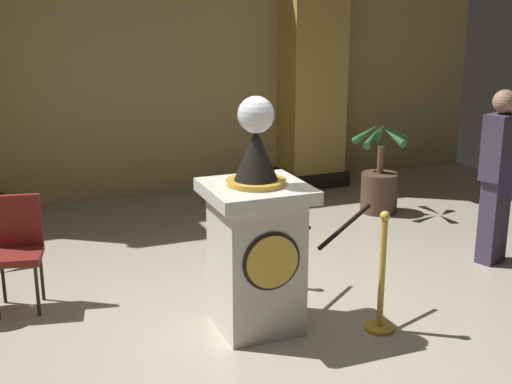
{
  "coord_description": "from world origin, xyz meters",
  "views": [
    {
      "loc": [
        -1.94,
        -4.58,
        2.51
      ],
      "look_at": [
        -0.11,
        0.03,
        1.12
      ],
      "focal_mm": 47.65,
      "sensor_mm": 36.0,
      "label": 1
    }
  ],
  "objects_px": {
    "pedestal_clock": "(256,240)",
    "cafe_chair_red": "(17,242)",
    "stanchion_far": "(245,247)",
    "potted_palm_right": "(379,183)",
    "stanchion_near": "(381,290)",
    "bystander_guest": "(498,173)"
  },
  "relations": [
    {
      "from": "pedestal_clock",
      "to": "cafe_chair_red",
      "type": "relative_size",
      "value": 1.93
    },
    {
      "from": "stanchion_far",
      "to": "pedestal_clock",
      "type": "bearing_deg",
      "value": -104.96
    },
    {
      "from": "potted_palm_right",
      "to": "stanchion_far",
      "type": "bearing_deg",
      "value": -147.39
    },
    {
      "from": "stanchion_near",
      "to": "stanchion_far",
      "type": "xyz_separation_m",
      "value": [
        -0.67,
        1.24,
        0.02
      ]
    },
    {
      "from": "pedestal_clock",
      "to": "potted_palm_right",
      "type": "height_order",
      "value": "pedestal_clock"
    },
    {
      "from": "pedestal_clock",
      "to": "stanchion_far",
      "type": "distance_m",
      "value": 0.94
    },
    {
      "from": "pedestal_clock",
      "to": "cafe_chair_red",
      "type": "height_order",
      "value": "pedestal_clock"
    },
    {
      "from": "stanchion_near",
      "to": "potted_palm_right",
      "type": "distance_m",
      "value": 3.21
    },
    {
      "from": "pedestal_clock",
      "to": "bystander_guest",
      "type": "distance_m",
      "value": 2.74
    },
    {
      "from": "potted_palm_right",
      "to": "bystander_guest",
      "type": "distance_m",
      "value": 1.96
    },
    {
      "from": "stanchion_near",
      "to": "bystander_guest",
      "type": "bearing_deg",
      "value": 25.47
    },
    {
      "from": "pedestal_clock",
      "to": "stanchion_near",
      "type": "bearing_deg",
      "value": -25.12
    },
    {
      "from": "pedestal_clock",
      "to": "cafe_chair_red",
      "type": "distance_m",
      "value": 2.04
    },
    {
      "from": "potted_palm_right",
      "to": "cafe_chair_red",
      "type": "relative_size",
      "value": 1.2
    },
    {
      "from": "stanchion_near",
      "to": "cafe_chair_red",
      "type": "distance_m",
      "value": 3.02
    },
    {
      "from": "potted_palm_right",
      "to": "bystander_guest",
      "type": "height_order",
      "value": "bystander_guest"
    },
    {
      "from": "stanchion_far",
      "to": "cafe_chair_red",
      "type": "distance_m",
      "value": 1.97
    },
    {
      "from": "pedestal_clock",
      "to": "bystander_guest",
      "type": "xyz_separation_m",
      "value": [
        2.7,
        0.45,
        0.19
      ]
    },
    {
      "from": "potted_palm_right",
      "to": "cafe_chair_red",
      "type": "distance_m",
      "value": 4.45
    },
    {
      "from": "stanchion_near",
      "to": "bystander_guest",
      "type": "xyz_separation_m",
      "value": [
        1.81,
        0.86,
        0.58
      ]
    },
    {
      "from": "stanchion_far",
      "to": "stanchion_near",
      "type": "bearing_deg",
      "value": -61.87
    },
    {
      "from": "pedestal_clock",
      "to": "stanchion_near",
      "type": "height_order",
      "value": "pedestal_clock"
    }
  ]
}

